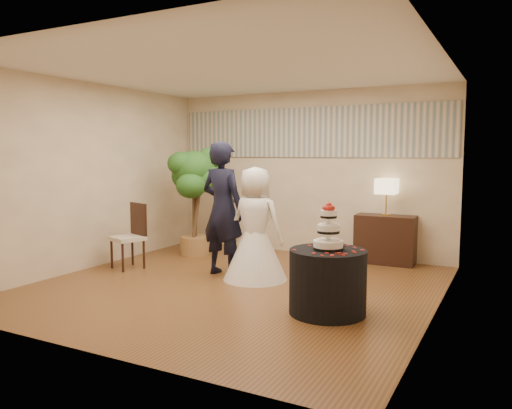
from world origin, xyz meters
The scene contains 15 objects.
floor centered at (0.00, 0.00, 0.00)m, with size 5.00×5.00×0.00m, color brown.
ceiling centered at (0.00, 0.00, 2.80)m, with size 5.00×5.00×0.00m, color white.
wall_back centered at (0.00, 2.50, 1.40)m, with size 5.00×0.06×2.80m, color beige.
wall_front centered at (0.00, -2.50, 1.40)m, with size 5.00×0.06×2.80m, color beige.
wall_left centered at (-2.50, 0.00, 1.40)m, with size 0.06×5.00×2.80m, color beige.
wall_right centered at (2.50, 0.00, 1.40)m, with size 0.06×5.00×2.80m, color beige.
mural_border centered at (0.00, 2.48, 2.10)m, with size 4.90×0.02×0.85m, color #A6A396.
groom centered at (-0.46, 0.45, 0.96)m, with size 0.70×0.46×1.91m, color black.
bride centered at (0.07, 0.44, 0.78)m, with size 0.89×0.89×1.56m, color white.
cake_table centered at (1.45, -0.50, 0.35)m, with size 0.84×0.84×0.71m, color black.
wedding_cake centered at (1.45, -0.50, 0.96)m, with size 0.33×0.33×0.51m, color white, non-canonical shape.
console centered at (1.42, 2.29, 0.38)m, with size 0.92×0.41×0.77m, color black.
table_lamp centered at (1.42, 2.29, 1.06)m, with size 0.31×0.31×0.58m, color beige, non-canonical shape.
ficus_tree centered at (-1.63, 1.44, 0.94)m, with size 0.90×0.90×1.89m, color #275C1D, non-canonical shape.
side_chair centered at (-1.95, 0.12, 0.49)m, with size 0.45×0.47×0.99m, color black, non-canonical shape.
Camera 1 is at (3.23, -5.56, 1.74)m, focal length 35.00 mm.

